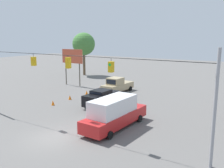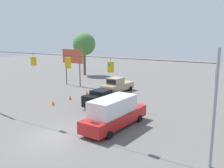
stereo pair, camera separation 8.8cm
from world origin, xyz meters
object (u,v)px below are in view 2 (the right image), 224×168
at_px(pickup_truck_tan_withflow_far, 117,85).
at_px(box_truck_red_crossing_near, 114,113).
at_px(tree_horizon_left, 84,44).
at_px(traffic_cone_second, 70,97).
at_px(traffic_cone_third, 87,92).
at_px(traffic_cone_nearest, 53,103).
at_px(overhead_signal_span, 69,80).
at_px(roadside_billboard, 73,59).
at_px(sedan_black_withflow_mid, 101,98).
at_px(traffic_cone_fourth, 100,89).
at_px(traffic_cone_farthest, 121,82).
at_px(traffic_cone_fifth, 111,85).

bearing_deg(pickup_truck_tan_withflow_far, box_truck_red_crossing_near, 119.83).
bearing_deg(tree_horizon_left, traffic_cone_second, 123.08).
xyz_separation_m(traffic_cone_second, traffic_cone_third, (-0.10, -3.24, 0.00)).
bearing_deg(pickup_truck_tan_withflow_far, traffic_cone_third, 50.99).
bearing_deg(traffic_cone_second, traffic_cone_third, -91.83).
height_order(pickup_truck_tan_withflow_far, traffic_cone_nearest, pickup_truck_tan_withflow_far).
relative_size(overhead_signal_span, traffic_cone_third, 39.73).
distance_m(traffic_cone_nearest, roadside_billboard, 12.30).
xyz_separation_m(overhead_signal_span, tree_horizon_left, (17.83, -24.53, 1.83)).
bearing_deg(sedan_black_withflow_mid, overhead_signal_span, 104.90).
bearing_deg(traffic_cone_fourth, traffic_cone_third, 88.36).
relative_size(traffic_cone_farthest, tree_horizon_left, 0.07).
bearing_deg(box_truck_red_crossing_near, traffic_cone_third, -41.67).
xyz_separation_m(traffic_cone_fourth, tree_horizon_left, (11.05, -10.44, 5.87)).
relative_size(overhead_signal_span, traffic_cone_fifth, 39.73).
relative_size(traffic_cone_farthest, roadside_billboard, 0.10).
bearing_deg(box_truck_red_crossing_near, tree_horizon_left, -46.91).
xyz_separation_m(box_truck_red_crossing_near, traffic_cone_third, (9.61, -8.55, -1.05)).
bearing_deg(traffic_cone_third, traffic_cone_second, 88.17).
bearing_deg(box_truck_red_crossing_near, roadside_billboard, -39.06).
height_order(traffic_cone_fifth, traffic_cone_farthest, same).
height_order(box_truck_red_crossing_near, pickup_truck_tan_withflow_far, box_truck_red_crossing_near).
distance_m(traffic_cone_second, traffic_cone_fourth, 6.24).
height_order(traffic_cone_second, traffic_cone_third, same).
bearing_deg(traffic_cone_farthest, traffic_cone_nearest, 90.31).
xyz_separation_m(box_truck_red_crossing_near, traffic_cone_nearest, (9.62, -2.33, -1.05)).
bearing_deg(traffic_cone_third, overhead_signal_span, 121.76).
height_order(box_truck_red_crossing_near, tree_horizon_left, tree_horizon_left).
relative_size(overhead_signal_span, sedan_black_withflow_mid, 4.85).
distance_m(overhead_signal_span, tree_horizon_left, 30.38).
xyz_separation_m(traffic_cone_third, traffic_cone_farthest, (0.10, -9.38, 0.00)).
bearing_deg(traffic_cone_fifth, traffic_cone_third, 90.73).
height_order(traffic_cone_fifth, roadside_billboard, roadside_billboard).
distance_m(pickup_truck_tan_withflow_far, traffic_cone_farthest, 6.66).
relative_size(traffic_cone_fourth, traffic_cone_farthest, 1.00).
distance_m(traffic_cone_fourth, roadside_billboard, 7.10).
xyz_separation_m(traffic_cone_fourth, traffic_cone_fifth, (0.16, -3.05, 0.00)).
height_order(traffic_cone_fourth, traffic_cone_farthest, same).
height_order(box_truck_red_crossing_near, traffic_cone_farthest, box_truck_red_crossing_near).
bearing_deg(traffic_cone_farthest, traffic_cone_third, 90.59).
xyz_separation_m(traffic_cone_third, tree_horizon_left, (10.97, -13.44, 5.87)).
distance_m(traffic_cone_fourth, tree_horizon_left, 16.30).
relative_size(box_truck_red_crossing_near, traffic_cone_second, 13.13).
distance_m(pickup_truck_tan_withflow_far, traffic_cone_fourth, 2.79).
xyz_separation_m(overhead_signal_span, pickup_truck_tan_withflow_far, (4.11, -14.49, -3.34)).
height_order(box_truck_red_crossing_near, traffic_cone_second, box_truck_red_crossing_near).
bearing_deg(traffic_cone_second, pickup_truck_tan_withflow_far, -113.28).
relative_size(sedan_black_withflow_mid, pickup_truck_tan_withflow_far, 0.83).
bearing_deg(traffic_cone_third, traffic_cone_fourth, -91.64).
relative_size(pickup_truck_tan_withflow_far, tree_horizon_left, 0.66).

